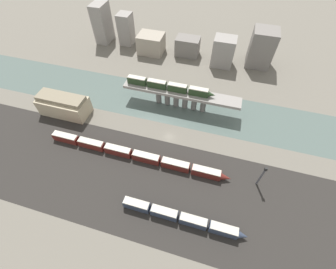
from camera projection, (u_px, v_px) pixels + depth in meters
The scene contains 15 objects.
ground_plane at pixel (169, 137), 100.20m from camera, with size 400.00×400.00×0.00m, color #666056.
railbed_yard at pixel (152, 184), 85.75m from camera, with size 280.00×42.00×0.01m, color #282623.
river_water at pixel (180, 106), 112.61m from camera, with size 320.00×26.95×0.01m, color #4C5B56.
bridge at pixel (181, 96), 107.30m from camera, with size 56.22×7.24×9.24m.
train_on_bridge at pixel (169, 86), 105.01m from camera, with size 42.36×2.74×3.68m.
train_yard_near at pixel (182, 218), 75.92m from camera, with size 43.04×2.95×3.90m.
train_yard_mid at pixel (135, 155), 91.96m from camera, with size 76.98×3.04×3.75m.
warehouse_building at pixel (64, 105), 106.20m from camera, with size 22.95×10.62×10.02m.
signal_tower at pixel (261, 176), 81.29m from camera, with size 1.00×0.75×11.56m.
city_block_far_left at pixel (102, 23), 143.20m from camera, with size 8.13×12.50×23.52m, color gray.
city_block_left at pixel (126, 29), 142.79m from camera, with size 8.20×8.80×18.99m, color gray.
city_block_center at pixel (151, 44), 139.01m from camera, with size 15.23×12.38×11.41m, color gray.
city_block_right at pixel (188, 46), 137.51m from camera, with size 14.09×9.65×10.85m, color slate.
city_block_far_right at pixel (223, 52), 128.61m from camera, with size 12.11×10.29×16.46m, color gray.
city_block_tall at pixel (262, 48), 127.25m from camera, with size 13.32×13.12×20.73m, color slate.
Camera 1 is at (16.65, -59.65, 78.78)m, focal length 24.00 mm.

